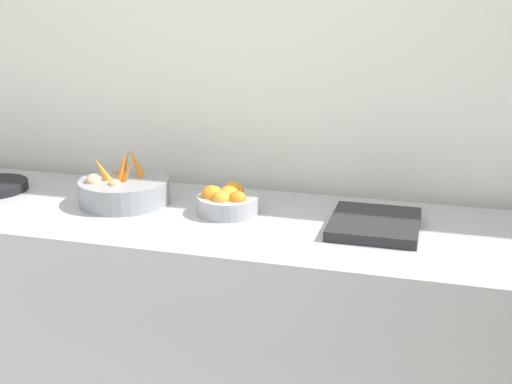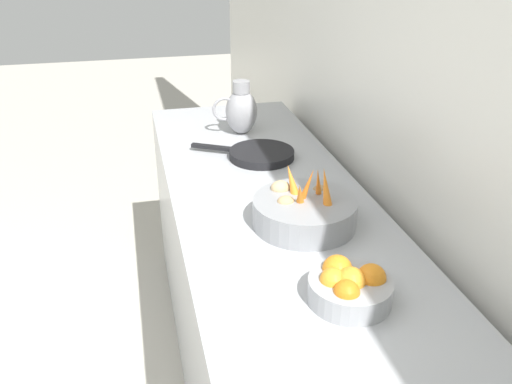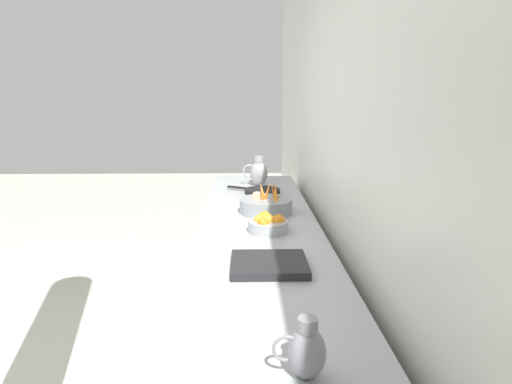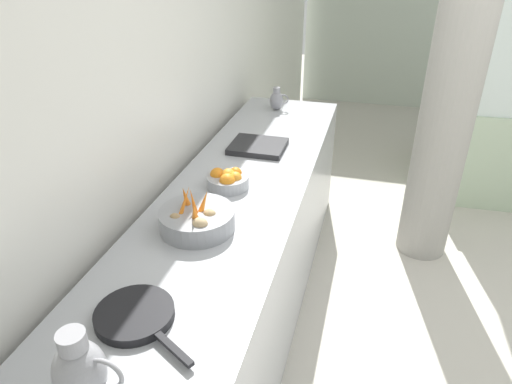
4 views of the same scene
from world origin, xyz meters
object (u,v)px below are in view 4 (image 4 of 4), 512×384
(orange_bowl, at_px, (228,180))
(skillet_on_counter, at_px, (135,315))
(metal_pitcher_tall, at_px, (81,370))
(metal_pitcher_short, at_px, (277,100))
(vegetable_colander, at_px, (197,219))
(support_column, at_px, (461,49))

(orange_bowl, distance_m, skillet_on_counter, 1.02)
(metal_pitcher_tall, xyz_separation_m, metal_pitcher_short, (-0.05, 2.67, -0.03))
(metal_pitcher_short, xyz_separation_m, skillet_on_counter, (0.03, -2.34, -0.06))
(vegetable_colander, xyz_separation_m, metal_pitcher_tall, (0.02, -0.92, 0.06))
(skillet_on_counter, xyz_separation_m, support_column, (1.18, 2.11, 0.55))
(metal_pitcher_short, relative_size, support_column, 0.06)
(orange_bowl, height_order, metal_pitcher_tall, metal_pitcher_tall)
(vegetable_colander, height_order, skillet_on_counter, vegetable_colander)
(metal_pitcher_tall, distance_m, skillet_on_counter, 0.34)
(vegetable_colander, bearing_deg, metal_pitcher_short, 90.91)
(metal_pitcher_tall, bearing_deg, metal_pitcher_short, 91.05)
(metal_pitcher_tall, bearing_deg, skillet_on_counter, 92.95)
(metal_pitcher_tall, bearing_deg, vegetable_colander, 91.31)
(skillet_on_counter, height_order, support_column, support_column)
(orange_bowl, bearing_deg, metal_pitcher_tall, -89.50)
(vegetable_colander, xyz_separation_m, orange_bowl, (0.01, 0.42, -0.01))
(metal_pitcher_short, xyz_separation_m, support_column, (1.22, -0.23, 0.49))
(orange_bowl, height_order, skillet_on_counter, orange_bowl)
(vegetable_colander, relative_size, orange_bowl, 1.53)
(orange_bowl, distance_m, support_column, 1.69)
(metal_pitcher_short, bearing_deg, orange_bowl, -88.39)
(metal_pitcher_tall, bearing_deg, orange_bowl, 90.50)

